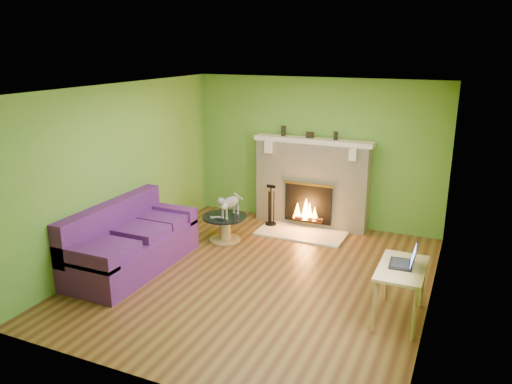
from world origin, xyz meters
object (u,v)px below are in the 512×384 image
sofa (129,243)px  coffee_table (225,226)px  desk (402,273)px  cat (230,205)px

sofa → coffee_table: 1.69m
desk → cat: size_ratio=1.46×
desk → sofa: bearing=-178.3°
cat → coffee_table: bearing=-138.9°
coffee_table → desk: (3.02, -1.38, 0.35)m
sofa → coffee_table: sofa is taller
sofa → desk: sofa is taller
coffee_table → desk: size_ratio=0.82×
coffee_table → cat: (0.08, 0.05, 0.37)m
sofa → cat: 1.79m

